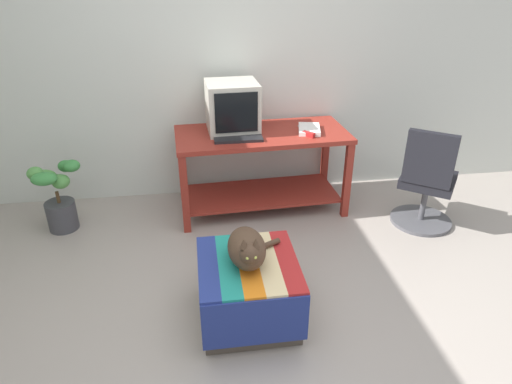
{
  "coord_description": "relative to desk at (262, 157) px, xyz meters",
  "views": [
    {
      "loc": [
        -0.34,
        -2.02,
        2.05
      ],
      "look_at": [
        0.07,
        0.85,
        0.55
      ],
      "focal_mm": 31.38,
      "sensor_mm": 36.0,
      "label": 1
    }
  ],
  "objects": [
    {
      "name": "tv_monitor",
      "position": [
        -0.24,
        0.08,
        0.44
      ],
      "size": [
        0.45,
        0.44,
        0.42
      ],
      "rotation": [
        0.0,
        0.0,
        0.05
      ],
      "color": "#BCB7A8",
      "rests_on": "desk"
    },
    {
      "name": "ottoman_with_blanket",
      "position": [
        -0.3,
        -1.42,
        -0.29
      ],
      "size": [
        0.61,
        0.66,
        0.42
      ],
      "color": "#4C4238",
      "rests_on": "ground_plane"
    },
    {
      "name": "desk",
      "position": [
        0.0,
        0.0,
        0.0
      ],
      "size": [
        1.51,
        0.74,
        0.74
      ],
      "rotation": [
        0.0,
        0.0,
        0.05
      ],
      "color": "maroon",
      "rests_on": "ground_plane"
    },
    {
      "name": "keyboard",
      "position": [
        -0.22,
        -0.16,
        0.24
      ],
      "size": [
        0.4,
        0.15,
        0.02
      ],
      "primitive_type": "cube",
      "rotation": [
        0.0,
        0.0,
        -0.01
      ],
      "color": "black",
      "rests_on": "desk"
    },
    {
      "name": "ground_plane",
      "position": [
        -0.23,
        -1.6,
        -0.5
      ],
      "size": [
        14.0,
        14.0,
        0.0
      ],
      "primitive_type": "plane",
      "color": "#9E9389"
    },
    {
      "name": "pen",
      "position": [
        0.4,
        0.07,
        0.23
      ],
      "size": [
        0.12,
        0.08,
        0.01
      ],
      "primitive_type": "cylinder",
      "rotation": [
        0.0,
        1.57,
        2.61
      ],
      "color": "#B7B7BC",
      "rests_on": "desk"
    },
    {
      "name": "potted_plant",
      "position": [
        -1.73,
        -0.14,
        -0.2
      ],
      "size": [
        0.41,
        0.41,
        0.62
      ],
      "color": "#3D3D42",
      "rests_on": "ground_plane"
    },
    {
      "name": "office_chair",
      "position": [
        1.31,
        -0.51,
        -0.12
      ],
      "size": [
        0.59,
        0.59,
        0.89
      ],
      "rotation": [
        0.0,
        0.0,
        2.5
      ],
      "color": "#4C4C51",
      "rests_on": "ground_plane"
    },
    {
      "name": "back_wall",
      "position": [
        -0.23,
        0.45,
        0.8
      ],
      "size": [
        8.0,
        0.1,
        2.6
      ],
      "primitive_type": "cube",
      "color": "silver",
      "rests_on": "ground_plane"
    },
    {
      "name": "cat",
      "position": [
        -0.31,
        -1.42,
        0.02
      ],
      "size": [
        0.35,
        0.39,
        0.26
      ],
      "rotation": [
        0.0,
        0.0,
        0.02
      ],
      "color": "#473323",
      "rests_on": "ottoman_with_blanket"
    },
    {
      "name": "stapler",
      "position": [
        0.37,
        -0.16,
        0.25
      ],
      "size": [
        0.1,
        0.11,
        0.04
      ],
      "primitive_type": "cube",
      "rotation": [
        0.0,
        0.0,
        0.71
      ],
      "color": "#A31E1E",
      "rests_on": "desk"
    },
    {
      "name": "book",
      "position": [
        0.41,
        -0.03,
        0.25
      ],
      "size": [
        0.24,
        0.31,
        0.04
      ],
      "primitive_type": "cube",
      "rotation": [
        0.0,
        0.0,
        -0.21
      ],
      "color": "white",
      "rests_on": "desk"
    }
  ]
}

